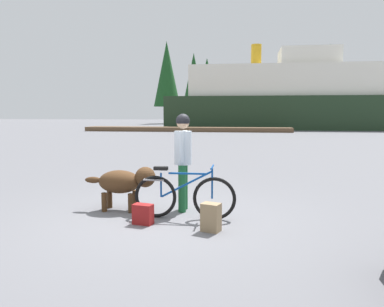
% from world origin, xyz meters
% --- Properties ---
extents(ground_plane, '(160.00, 160.00, 0.00)m').
position_xyz_m(ground_plane, '(0.00, 0.00, 0.00)').
color(ground_plane, slate).
extents(bicycle, '(1.76, 0.44, 0.92)m').
position_xyz_m(bicycle, '(0.33, 0.05, 0.40)').
color(bicycle, black).
rests_on(bicycle, ground_plane).
extents(person_cyclist, '(0.32, 0.53, 1.80)m').
position_xyz_m(person_cyclist, '(0.23, 0.58, 1.10)').
color(person_cyclist, '#19592D').
rests_on(person_cyclist, ground_plane).
extents(dog, '(1.36, 0.51, 0.83)m').
position_xyz_m(dog, '(-0.85, 0.44, 0.54)').
color(dog, '#472D19').
rests_on(dog, ground_plane).
extents(backpack, '(0.33, 0.28, 0.44)m').
position_xyz_m(backpack, '(0.86, -0.56, 0.22)').
color(backpack, '#8C7251').
rests_on(backpack, ground_plane).
extents(handbag_pannier, '(0.35, 0.25, 0.33)m').
position_xyz_m(handbag_pannier, '(-0.28, -0.36, 0.17)').
color(handbag_pannier, maroon).
rests_on(handbag_pannier, ground_plane).
extents(dock_pier, '(19.21, 2.14, 0.40)m').
position_xyz_m(dock_pier, '(-4.03, 28.31, 0.20)').
color(dock_pier, brown).
rests_on(dock_pier, ground_plane).
extents(ferry_boat, '(24.61, 8.20, 9.01)m').
position_xyz_m(ferry_boat, '(5.48, 35.40, 3.20)').
color(ferry_boat, '#1E331E').
rests_on(ferry_boat, ground_plane).
extents(sailboat_moored, '(7.34, 2.05, 7.51)m').
position_xyz_m(sailboat_moored, '(12.65, 38.80, 0.49)').
color(sailboat_moored, navy).
rests_on(sailboat_moored, ground_plane).
extents(pine_tree_far_left, '(4.05, 4.05, 12.43)m').
position_xyz_m(pine_tree_far_left, '(-10.56, 50.28, 7.52)').
color(pine_tree_far_left, '#4C331E').
rests_on(pine_tree_far_left, ground_plane).
extents(pine_tree_center, '(3.52, 3.52, 9.93)m').
position_xyz_m(pine_tree_center, '(-4.52, 51.22, 6.35)').
color(pine_tree_center, '#4C331E').
rests_on(pine_tree_center, ground_plane).
extents(pine_tree_far_right, '(3.42, 3.42, 11.75)m').
position_xyz_m(pine_tree_far_right, '(13.53, 51.79, 7.59)').
color(pine_tree_far_right, '#4C331E').
rests_on(pine_tree_far_right, ground_plane).
extents(pine_tree_mid_back, '(3.75, 3.75, 12.04)m').
position_xyz_m(pine_tree_mid_back, '(-7.72, 59.65, 7.58)').
color(pine_tree_mid_back, '#4C331E').
rests_on(pine_tree_mid_back, ground_plane).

